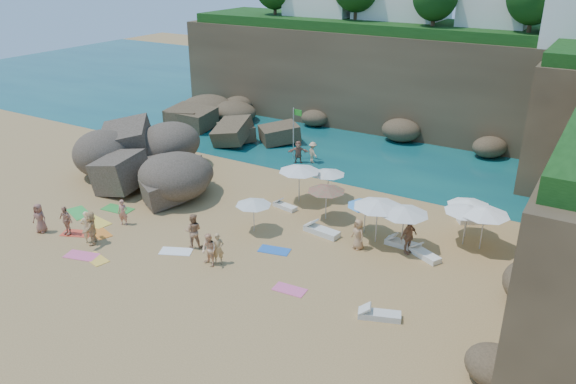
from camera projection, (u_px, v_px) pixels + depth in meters
The scene contains 45 objects.
ground at pixel (227, 238), 30.08m from camera, with size 120.00×120.00×0.00m, color tan.
seawater at pixel (415, 111), 53.69m from camera, with size 120.00×120.00×0.00m, color #0C4751.
cliff_back at pixel (422, 82), 47.23m from camera, with size 44.00×8.00×8.00m, color brown.
rock_promontory at pixel (236, 131), 47.88m from camera, with size 12.00×7.00×2.00m, color brown, non-canonical shape.
marina_masts at pixel (270, 63), 60.32m from camera, with size 3.10×0.10×6.00m.
rock_outcrop at pixel (157, 181), 37.48m from camera, with size 8.19×6.14×3.28m, color brown, non-canonical shape.
flag_pole at pixel (295, 127), 40.57m from camera, with size 0.74×0.18×3.84m.
parasol_0 at pixel (299, 168), 33.54m from camera, with size 2.51×2.51×2.37m.
parasol_1 at pixel (328, 172), 34.12m from camera, with size 2.05×2.05×1.94m.
parasol_2 at pixel (469, 203), 29.41m from camera, with size 2.30×2.30×2.17m.
parasol_3 at pixel (378, 203), 28.76m from camera, with size 2.58×2.58×2.44m.
parasol_4 at pixel (467, 209), 28.60m from camera, with size 2.37×2.37×2.24m.
parasol_5 at pixel (253, 202), 30.13m from camera, with size 1.97×1.97×1.87m.
parasol_6 at pixel (326, 188), 31.45m from camera, with size 2.18×2.18×2.06m.
parasol_7 at pixel (485, 211), 28.09m from camera, with size 2.49×2.49×2.35m.
parasol_9 at pixel (404, 210), 28.11m from camera, with size 2.51×2.51×2.37m.
parasol_10 at pixel (366, 203), 29.94m from camera, with size 2.02×2.02×1.91m.
lounger_0 at pixel (322, 231), 30.41m from camera, with size 2.04×0.68×0.32m, color silver.
lounger_1 at pixel (403, 244), 29.11m from camera, with size 1.83×0.61×0.29m, color white.
lounger_2 at pixel (476, 220), 31.71m from camera, with size 1.99×0.66×0.31m, color white.
lounger_3 at pixel (285, 206), 33.46m from camera, with size 1.56×0.52×0.24m, color white.
lounger_4 at pixel (424, 255), 28.11m from camera, with size 1.81×0.60×0.28m, color white.
lounger_5 at pixel (379, 315), 23.44m from camera, with size 1.78×0.59×0.28m, color silver.
towel_1 at pixel (82, 256), 28.28m from camera, with size 1.66×0.83×0.03m, color #F45E94.
towel_2 at pixel (100, 233), 30.54m from camera, with size 1.52×0.76×0.03m, color orange.
towel_3 at pixel (79, 213), 32.88m from camera, with size 1.89×0.94×0.03m, color green.
towel_4 at pixel (96, 222), 31.79m from camera, with size 1.82×0.91×0.03m, color yellow.
towel_5 at pixel (176, 251), 28.67m from camera, with size 1.63×0.81×0.03m, color white.
towel_7 at pixel (77, 233), 30.50m from camera, with size 1.63×0.82×0.03m, color #F2432A.
towel_8 at pixel (274, 250), 28.78m from camera, with size 1.60×0.80×0.03m, color blue.
towel_9 at pixel (290, 290), 25.44m from camera, with size 1.50×0.75×0.03m, color #F15D98.
towel_11 at pixel (118, 209), 33.36m from camera, with size 1.87×0.94×0.03m, color green.
towel_12 at pixel (96, 259), 27.98m from camera, with size 1.47×0.74×0.03m, color yellow.
person_stand_0 at pixel (123, 213), 31.21m from camera, with size 0.55×0.36×1.50m, color tan.
person_stand_1 at pixel (193, 231), 28.75m from camera, with size 0.91×0.71×1.88m, color #AE7C57.
person_stand_2 at pixel (313, 152), 40.45m from camera, with size 1.00×0.41×1.54m, color #E7B483.
person_stand_3 at pixel (409, 236), 28.21m from camera, with size 1.09×0.45×1.86m, color #96684B.
person_stand_4 at pixel (358, 234), 28.68m from camera, with size 0.80×0.44×1.64m, color tan.
person_stand_5 at pixel (298, 152), 40.42m from camera, with size 1.51×0.43×1.63m, color #A36851.
person_stand_6 at pixel (87, 227), 29.29m from camera, with size 0.65×0.43×1.78m, color #F5CC8B.
person_lie_1 at pixel (68, 231), 30.33m from camera, with size 0.96×1.64×0.40m, color tan.
person_lie_2 at pixel (42, 228), 30.59m from camera, with size 0.80×1.63×0.44m, color #925A49.
person_lie_3 at pixel (93, 239), 29.40m from camera, with size 1.67×1.80×0.48m, color #E4B577.
person_lie_4 at pixel (219, 260), 27.53m from camera, with size 0.58×1.59×0.38m, color tan.
person_lie_5 at pixel (210, 260), 27.29m from camera, with size 0.81×1.66×0.63m, color #F7BB8C.
Camera 1 is at (16.53, -21.17, 14.15)m, focal length 35.00 mm.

